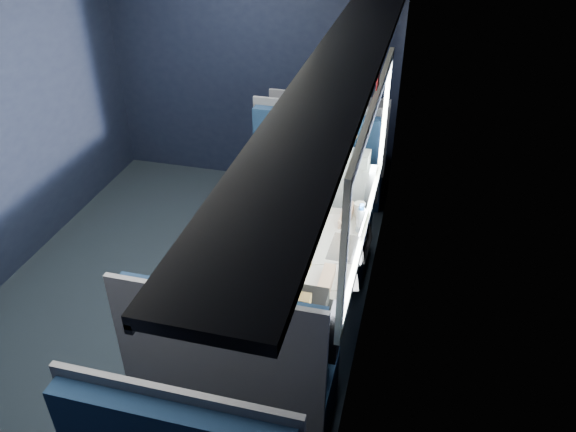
% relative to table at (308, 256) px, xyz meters
% --- Properties ---
extents(ground, '(2.80, 4.20, 0.01)m').
position_rel_table_xyz_m(ground, '(-1.03, 0.00, -0.67)').
color(ground, black).
extents(room_shell, '(3.00, 4.40, 2.40)m').
position_rel_table_xyz_m(room_shell, '(-1.01, 0.00, 0.81)').
color(room_shell, black).
rests_on(room_shell, ground).
extents(table, '(0.62, 1.00, 0.74)m').
position_rel_table_xyz_m(table, '(0.00, 0.00, 0.00)').
color(table, '#54565E').
rests_on(table, ground).
extents(seat_bay_near, '(1.04, 0.62, 1.26)m').
position_rel_table_xyz_m(seat_bay_near, '(-0.19, 0.87, -0.24)').
color(seat_bay_near, '#0B1A32').
rests_on(seat_bay_near, ground).
extents(seat_bay_far, '(1.04, 0.62, 1.26)m').
position_rel_table_xyz_m(seat_bay_far, '(-0.18, -0.87, -0.25)').
color(seat_bay_far, '#0B1A32').
rests_on(seat_bay_far, ground).
extents(seat_row_front, '(1.04, 0.51, 1.16)m').
position_rel_table_xyz_m(seat_row_front, '(-0.18, 1.80, -0.25)').
color(seat_row_front, '#0B1A32').
rests_on(seat_row_front, ground).
extents(man, '(0.53, 0.56, 1.32)m').
position_rel_table_xyz_m(man, '(0.07, 0.70, 0.06)').
color(man, black).
rests_on(man, ground).
extents(woman, '(0.53, 0.56, 1.32)m').
position_rel_table_xyz_m(woman, '(0.07, -0.71, 0.06)').
color(woman, black).
rests_on(woman, ground).
extents(papers, '(0.72, 0.91, 0.01)m').
position_rel_table_xyz_m(papers, '(0.02, -0.02, 0.08)').
color(papers, white).
rests_on(papers, table).
extents(laptop, '(0.23, 0.31, 0.22)m').
position_rel_table_xyz_m(laptop, '(0.30, 0.02, 0.14)').
color(laptop, silver).
rests_on(laptop, table).
extents(bottle_small, '(0.06, 0.06, 0.21)m').
position_rel_table_xyz_m(bottle_small, '(0.30, 0.26, 0.17)').
color(bottle_small, silver).
rests_on(bottle_small, table).
extents(cup, '(0.08, 0.08, 0.10)m').
position_rel_table_xyz_m(cup, '(0.27, 0.44, 0.13)').
color(cup, white).
rests_on(cup, table).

